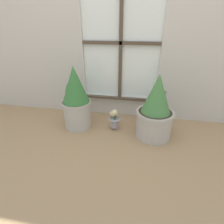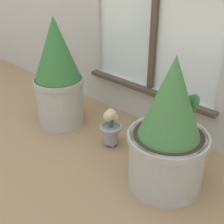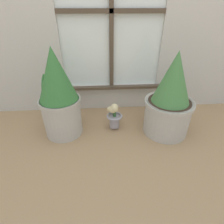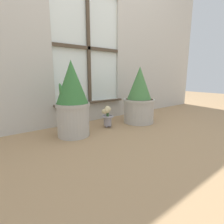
# 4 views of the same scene
# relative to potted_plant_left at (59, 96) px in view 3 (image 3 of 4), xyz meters

# --- Properties ---
(ground_plane) EXTENTS (10.00, 10.00, 0.00)m
(ground_plane) POSITION_rel_potted_plant_left_xyz_m (0.42, -0.25, -0.34)
(ground_plane) COLOR tan
(potted_plant_left) EXTENTS (0.31, 0.31, 0.69)m
(potted_plant_left) POSITION_rel_potted_plant_left_xyz_m (0.00, 0.00, 0.00)
(potted_plant_left) COLOR #B7B2A8
(potted_plant_left) RESTS_ON ground_plane
(potted_plant_right) EXTENTS (0.38, 0.38, 0.66)m
(potted_plant_right) POSITION_rel_potted_plant_left_xyz_m (0.83, -0.04, -0.05)
(potted_plant_right) COLOR #B7B2A8
(potted_plant_right) RESTS_ON ground_plane
(flower_vase) EXTENTS (0.13, 0.13, 0.23)m
(flower_vase) POSITION_rel_potted_plant_left_xyz_m (0.41, 0.03, -0.21)
(flower_vase) COLOR #99939E
(flower_vase) RESTS_ON ground_plane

